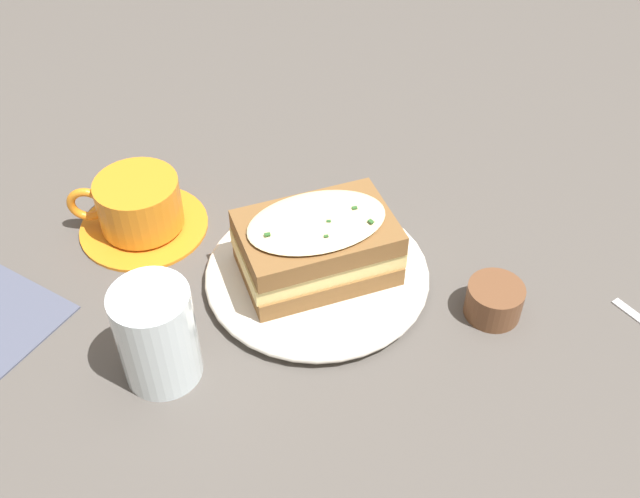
{
  "coord_description": "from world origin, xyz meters",
  "views": [
    {
      "loc": [
        0.11,
        -0.53,
        0.56
      ],
      "look_at": [
        0.0,
        -0.01,
        0.05
      ],
      "focal_mm": 42.0,
      "sensor_mm": 36.0,
      "label": 1
    }
  ],
  "objects_px": {
    "dinner_plate": "(320,275)",
    "water_glass": "(157,335)",
    "sandwich": "(321,246)",
    "teacup_with_saucer": "(139,208)",
    "condiment_pot": "(494,300)"
  },
  "relations": [
    {
      "from": "sandwich",
      "to": "water_glass",
      "type": "distance_m",
      "value": 0.18
    },
    {
      "from": "teacup_with_saucer",
      "to": "condiment_pot",
      "type": "xyz_separation_m",
      "value": [
        0.38,
        -0.05,
        -0.01
      ]
    },
    {
      "from": "dinner_plate",
      "to": "sandwich",
      "type": "relative_size",
      "value": 1.27
    },
    {
      "from": "dinner_plate",
      "to": "condiment_pot",
      "type": "height_order",
      "value": "condiment_pot"
    },
    {
      "from": "dinner_plate",
      "to": "water_glass",
      "type": "distance_m",
      "value": 0.19
    },
    {
      "from": "water_glass",
      "to": "dinner_plate",
      "type": "bearing_deg",
      "value": 49.83
    },
    {
      "from": "dinner_plate",
      "to": "teacup_with_saucer",
      "type": "height_order",
      "value": "teacup_with_saucer"
    },
    {
      "from": "teacup_with_saucer",
      "to": "sandwich",
      "type": "bearing_deg",
      "value": 155.4
    },
    {
      "from": "water_glass",
      "to": "sandwich",
      "type": "bearing_deg",
      "value": 49.64
    },
    {
      "from": "dinner_plate",
      "to": "teacup_with_saucer",
      "type": "xyz_separation_m",
      "value": [
        -0.21,
        0.04,
        0.02
      ]
    },
    {
      "from": "sandwich",
      "to": "teacup_with_saucer",
      "type": "xyz_separation_m",
      "value": [
        -0.21,
        0.04,
        -0.02
      ]
    },
    {
      "from": "water_glass",
      "to": "teacup_with_saucer",
      "type": "bearing_deg",
      "value": 116.74
    },
    {
      "from": "dinner_plate",
      "to": "sandwich",
      "type": "bearing_deg",
      "value": -7.01
    },
    {
      "from": "dinner_plate",
      "to": "water_glass",
      "type": "bearing_deg",
      "value": -130.17
    },
    {
      "from": "water_glass",
      "to": "condiment_pot",
      "type": "xyz_separation_m",
      "value": [
        0.29,
        0.13,
        -0.03
      ]
    }
  ]
}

